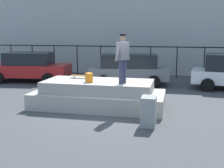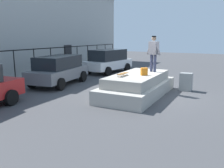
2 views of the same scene
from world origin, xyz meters
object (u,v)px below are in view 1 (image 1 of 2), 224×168
object	(u,v)px
skateboard	(80,76)
car_grey_hatchback_mid	(129,69)
car_red_sedan_near	(29,67)
backpack	(89,78)
skateboarder	(123,55)
utility_box	(149,111)

from	to	relation	value
skateboard	car_grey_hatchback_mid	xyz separation A→B (m)	(1.22, 4.58, -0.24)
skateboard	car_red_sedan_near	distance (m)	6.28
backpack	car_red_sedan_near	xyz separation A→B (m)	(-5.14, 5.12, -0.33)
skateboarder	utility_box	bearing A→B (deg)	-52.87
skateboard	utility_box	bearing A→B (deg)	-36.92
skateboarder	backpack	bearing A→B (deg)	179.34
skateboard	backpack	world-z (taller)	backpack
car_grey_hatchback_mid	backpack	bearing A→B (deg)	-96.49
utility_box	car_red_sedan_near	bearing A→B (deg)	139.07
skateboard	backpack	xyz separation A→B (m)	(0.61, -0.76, 0.07)
skateboard	car_red_sedan_near	world-z (taller)	car_red_sedan_near
utility_box	car_grey_hatchback_mid	bearing A→B (deg)	104.52
backpack	utility_box	distance (m)	2.82
skateboarder	utility_box	distance (m)	2.37
car_red_sedan_near	utility_box	xyz separation A→B (m)	(7.45, -6.55, -0.40)
skateboarder	skateboard	world-z (taller)	skateboarder
car_red_sedan_near	backpack	bearing A→B (deg)	-44.88
skateboard	utility_box	size ratio (longest dim) A/B	0.85
car_red_sedan_near	utility_box	size ratio (longest dim) A/B	5.21
backpack	utility_box	bearing A→B (deg)	20.80
skateboard	skateboarder	bearing A→B (deg)	-22.81
skateboard	backpack	size ratio (longest dim) A/B	2.31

